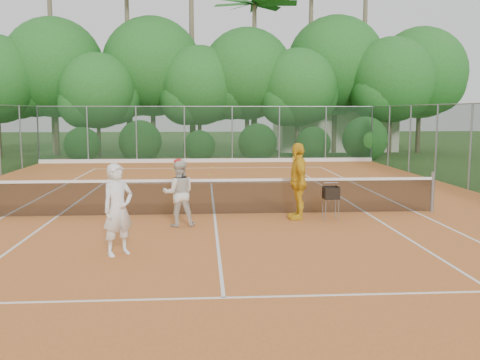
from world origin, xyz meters
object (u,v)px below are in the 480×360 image
at_px(ball_hopper, 331,193).
at_px(player_white, 118,210).
at_px(player_center_grp, 179,193).
at_px(player_yellow, 298,181).

bearing_deg(ball_hopper, player_white, -161.71).
height_order(player_white, ball_hopper, player_white).
relative_size(player_center_grp, player_yellow, 0.83).
distance_m(player_center_grp, ball_hopper, 3.84).
bearing_deg(player_center_grp, player_white, -112.26).
distance_m(player_white, player_yellow, 5.13).
xyz_separation_m(player_center_grp, ball_hopper, (3.80, 0.53, -0.14)).
xyz_separation_m(player_yellow, ball_hopper, (0.83, -0.14, -0.31)).
height_order(player_white, player_yellow, player_yellow).
relative_size(player_center_grp, ball_hopper, 1.93).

